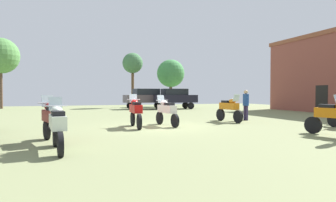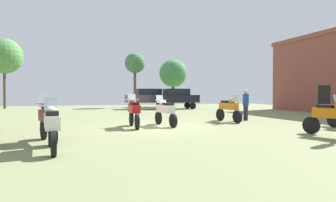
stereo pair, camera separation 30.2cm
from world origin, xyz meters
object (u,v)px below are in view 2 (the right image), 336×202
motorcycle_7 (48,119)px  motorcycle_9 (52,124)px  tree_1 (135,64)px  motorcycle_8 (134,111)px  person_2 (246,103)px  motorcycle_2 (333,116)px  car_3 (176,97)px  tree_4 (173,74)px  car_2 (148,97)px  motorcycle_1 (229,108)px  motorcycle_10 (165,111)px  tree_5 (4,56)px

motorcycle_7 → motorcycle_9: (0.22, -1.52, -0.02)m
tree_1 → motorcycle_8: bearing=-101.3°
person_2 → motorcycle_2: bearing=165.7°
car_3 → tree_4: size_ratio=0.78×
car_2 → tree_4: size_ratio=0.80×
tree_1 → tree_4: 4.90m
motorcycle_1 → motorcycle_9: size_ratio=1.00×
motorcycle_9 → car_3: (10.18, 19.13, 0.46)m
motorcycle_10 → tree_5: tree_5 is taller
motorcycle_7 → motorcycle_10: bearing=19.0°
motorcycle_2 → tree_1: (-2.42, 24.19, 4.08)m
motorcycle_2 → tree_4: (2.32, 24.97, 3.16)m
motorcycle_9 → tree_4: 27.59m
tree_1 → motorcycle_1: bearing=-85.2°
motorcycle_7 → motorcycle_1: bearing=9.8°
motorcycle_8 → motorcycle_10: motorcycle_8 is taller
motorcycle_9 → tree_5: (-6.17, 24.93, 4.57)m
motorcycle_10 → tree_5: 23.19m
motorcycle_9 → car_2: size_ratio=0.50×
tree_4 → person_2: bearing=-95.7°
tree_1 → motorcycle_9: bearing=-106.3°
tree_5 → motorcycle_1: bearing=-52.6°
motorcycle_7 → car_3: 20.46m
motorcycle_10 → motorcycle_7: bearing=-153.7°
car_3 → tree_1: tree_1 is taller
motorcycle_8 → car_2: bearing=75.6°
motorcycle_8 → motorcycle_9: 5.64m
motorcycle_1 → motorcycle_7: motorcycle_1 is taller
motorcycle_8 → tree_5: size_ratio=0.32×
person_2 → tree_4: tree_4 is taller
motorcycle_2 → tree_1: size_ratio=0.35×
motorcycle_10 → car_3: (5.48, 14.18, 0.45)m
person_2 → motorcycle_9: bearing=112.0°
motorcycle_2 → motorcycle_8: 7.95m
motorcycle_10 → motorcycle_8: bearing=-178.8°
person_2 → tree_5: tree_5 is taller
motorcycle_1 → tree_1: 18.77m
motorcycle_10 → person_2: size_ratio=1.29×
person_2 → tree_1: size_ratio=0.29×
motorcycle_2 → motorcycle_7: same height
car_2 → motorcycle_2: bearing=-179.8°
motorcycle_1 → motorcycle_7: size_ratio=1.06×
motorcycle_2 → motorcycle_9: 9.42m
motorcycle_9 → car_3: bearing=55.4°
car_2 → tree_4: tree_4 is taller
person_2 → tree_1: bearing=-0.8°
motorcycle_2 → tree_5: (-15.58, 25.13, 4.55)m
motorcycle_1 → car_2: (-1.00, 14.32, 0.43)m
motorcycle_7 → motorcycle_10: 6.00m
car_2 → tree_1: (-0.54, 3.94, 3.64)m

